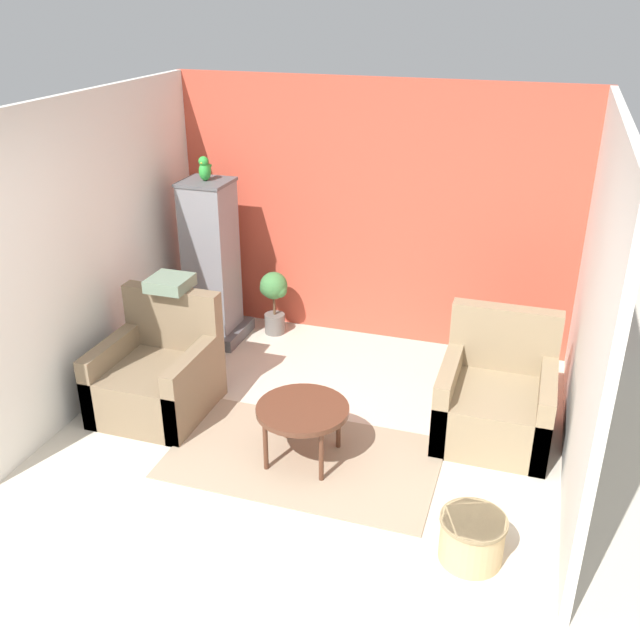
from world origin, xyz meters
TOP-DOWN VIEW (x-y plane):
  - ground_plane at (0.00, 0.00)m, footprint 20.00×20.00m
  - wall_back_accent at (0.00, 3.24)m, footprint 3.91×0.06m
  - wall_left at (-1.93, 1.60)m, footprint 0.06×3.21m
  - wall_right at (1.93, 1.60)m, footprint 0.06×3.21m
  - area_rug at (0.06, 1.01)m, footprint 1.99×1.14m
  - coffee_table at (0.06, 1.01)m, footprint 0.68×0.68m
  - armchair_left at (-1.30, 1.32)m, footprint 0.84×0.87m
  - armchair_right at (1.36, 1.79)m, footprint 0.84×0.87m
  - birdcage at (-1.45, 2.68)m, footprint 0.60×0.60m
  - parrot at (-1.45, 2.68)m, footprint 0.11×0.19m
  - potted_plant at (-0.92, 2.94)m, footprint 0.30×0.27m
  - wicker_basket at (1.37, 0.37)m, footprint 0.41×0.41m
  - throw_pillow at (-1.30, 1.64)m, footprint 0.33×0.33m

SIDE VIEW (x-z plane):
  - ground_plane at x=0.00m, z-range 0.00..0.00m
  - area_rug at x=0.06m, z-range 0.00..0.01m
  - wicker_basket at x=1.37m, z-range 0.01..0.31m
  - armchair_left at x=-1.30m, z-range -0.18..0.77m
  - armchair_right at x=1.36m, z-range -0.18..0.77m
  - coffee_table at x=0.06m, z-range 0.18..0.63m
  - potted_plant at x=-0.92m, z-range 0.08..0.74m
  - birdcage at x=-1.45m, z-range -0.05..1.54m
  - throw_pillow at x=-1.30m, z-range 0.95..1.05m
  - wall_back_accent at x=0.00m, z-range 0.00..2.48m
  - wall_left at x=-1.93m, z-range 0.00..2.48m
  - wall_right at x=1.93m, z-range 0.00..2.48m
  - parrot at x=-1.45m, z-range 1.57..1.80m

